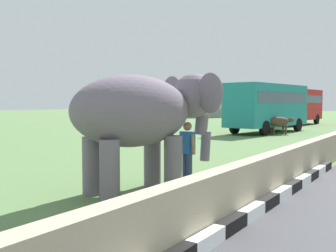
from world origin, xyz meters
The scene contains 8 objects.
striped_curb centered at (-0.35, 4.20, 0.12)m, with size 16.20×0.20×0.24m.
barrier_parapet centered at (2.00, 4.50, 0.50)m, with size 28.00×0.36×1.00m, color tan.
elephant centered at (1.78, 7.21, 1.91)m, with size 4.06×3.11×2.93m.
person_handler centered at (3.06, 6.80, 0.93)m, with size 0.39×0.64×1.66m.
bus_teal centered at (22.36, 11.35, 2.08)m, with size 8.63×3.61×3.50m.
bus_red centered at (33.98, 12.50, 2.08)m, with size 8.64×3.19×3.50m.
cow_near centered at (20.71, 9.97, 0.87)m, with size 1.65×1.62×1.23m.
hill_east centered at (55.00, 36.27, 0.00)m, with size 29.41×23.53×10.85m.
Camera 1 is at (-5.92, 1.52, 2.15)m, focal length 42.47 mm.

